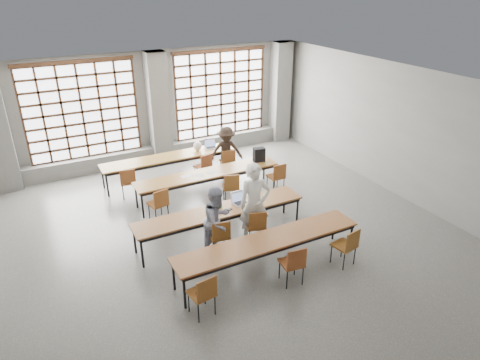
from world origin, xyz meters
name	(u,v)px	position (x,y,z in m)	size (l,w,h in m)	color
floor	(234,237)	(0.00, 0.00, 0.00)	(11.00, 11.00, 0.00)	#4E4E4B
ceiling	(233,87)	(0.00, 0.00, 3.50)	(11.00, 11.00, 0.00)	silver
wall_back	(156,106)	(0.00, 5.50, 1.75)	(10.00, 10.00, 0.00)	slate
wall_front	(453,342)	(0.00, -5.50, 1.75)	(10.00, 10.00, 0.00)	slate
wall_right	(402,133)	(5.00, 0.00, 1.75)	(11.00, 11.00, 0.00)	slate
column_mid	(159,109)	(0.00, 5.22, 1.75)	(0.60, 0.55, 3.50)	#5C5C59
column_right	(280,92)	(4.50, 5.22, 1.75)	(0.60, 0.55, 3.50)	#5C5C59
window_left	(82,112)	(-2.25, 5.42, 1.90)	(3.32, 0.12, 3.00)	white
window_right	(221,94)	(2.25, 5.42, 1.90)	(3.32, 0.12, 3.00)	white
sill_ledge	(162,152)	(0.00, 5.30, 0.25)	(9.80, 0.35, 0.50)	#5C5C59
desk_row_a	(170,158)	(-0.23, 3.71, 0.66)	(4.00, 0.70, 0.73)	brown
desk_row_b	(208,175)	(0.30, 2.12, 0.66)	(4.00, 0.70, 0.73)	brown
desk_row_c	(220,212)	(-0.28, 0.13, 0.66)	(4.00, 0.70, 0.73)	brown
desk_row_d	(268,242)	(0.06, -1.42, 0.66)	(4.00, 0.70, 0.73)	brown
chair_back_left	(128,180)	(-1.64, 3.08, 0.54)	(0.49, 0.49, 0.88)	brown
chair_back_mid	(204,165)	(0.59, 3.08, 0.54)	(0.51, 0.51, 0.88)	brown
chair_back_right	(228,160)	(1.36, 3.08, 0.54)	(0.50, 0.50, 0.88)	brown
chair_mid_left	(159,202)	(-1.28, 1.49, 0.54)	(0.50, 0.50, 0.88)	brown
chair_mid_centre	(231,185)	(0.68, 1.49, 0.54)	(0.53, 0.53, 0.88)	brown
chair_mid_right	(277,175)	(2.10, 1.49, 0.54)	(0.42, 0.43, 0.88)	maroon
chair_front_left	(220,234)	(-0.59, -0.50, 0.54)	(0.47, 0.48, 0.88)	brown
chair_front_right	(256,224)	(0.30, -0.50, 0.54)	(0.51, 0.52, 0.88)	brown
chair_near_left	(203,292)	(-1.63, -2.05, 0.54)	(0.48, 0.48, 0.88)	brown
chair_near_mid	(294,262)	(0.25, -2.05, 0.54)	(0.47, 0.47, 0.88)	maroon
chair_near_right	(347,244)	(1.57, -2.05, 0.54)	(0.49, 0.49, 0.88)	brown
student_male	(255,204)	(0.32, -0.37, 0.96)	(0.70, 0.46, 1.91)	silver
student_female	(218,221)	(-0.58, -0.37, 0.79)	(0.76, 0.60, 1.57)	#19204D
student_back	(226,151)	(1.37, 3.21, 0.76)	(0.99, 0.57, 1.53)	black
laptop_front	(239,200)	(0.27, 0.24, 0.79)	(0.39, 0.34, 0.26)	silver
laptop_back	(211,145)	(1.13, 3.81, 0.79)	(0.39, 0.34, 0.26)	#B5B4B9
mouse	(257,200)	(0.67, 0.11, 0.75)	(0.10, 0.06, 0.04)	white
green_box	(217,207)	(-0.33, 0.21, 0.78)	(0.25, 0.09, 0.09)	#2A8236
phone	(229,209)	(-0.10, 0.03, 0.74)	(0.13, 0.06, 0.01)	black
paper_sheet_a	(187,176)	(-0.30, 2.17, 0.73)	(0.30, 0.21, 0.00)	silver
paper_sheet_b	(199,175)	(0.00, 2.07, 0.73)	(0.30, 0.21, 0.00)	silver
paper_sheet_c	(212,172)	(0.40, 2.12, 0.73)	(0.30, 0.21, 0.00)	silver
backpack	(259,155)	(1.90, 2.17, 0.93)	(0.32, 0.20, 0.40)	black
plastic_bag	(197,146)	(0.67, 3.76, 0.87)	(0.26, 0.21, 0.29)	white
red_pouch	(201,291)	(-1.64, -1.97, 0.50)	(0.20, 0.08, 0.06)	maroon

